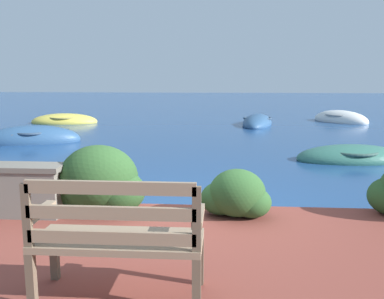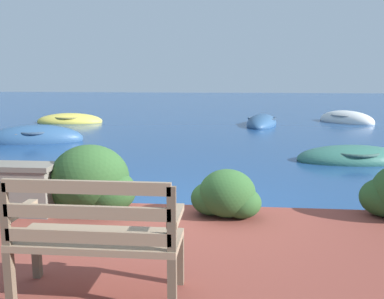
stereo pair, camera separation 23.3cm
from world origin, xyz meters
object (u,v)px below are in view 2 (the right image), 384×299
(rowboat_mid, at_px, (35,140))
(rowboat_distant, at_px, (346,120))
(park_bench, at_px, (95,235))
(rowboat_nearest, at_px, (353,159))
(rowboat_far, at_px, (262,123))
(rowboat_outer, at_px, (70,121))

(rowboat_mid, distance_m, rowboat_distant, 11.60)
(park_bench, height_order, rowboat_nearest, park_bench)
(rowboat_nearest, distance_m, rowboat_far, 6.89)
(rowboat_far, distance_m, rowboat_outer, 7.42)
(park_bench, bearing_deg, rowboat_mid, 111.97)
(rowboat_far, distance_m, rowboat_distant, 3.59)
(rowboat_nearest, xyz_separation_m, rowboat_mid, (-8.05, 1.89, 0.02))
(rowboat_nearest, relative_size, rowboat_distant, 0.96)
(rowboat_nearest, xyz_separation_m, rowboat_far, (-1.52, 6.72, 0.00))
(rowboat_mid, xyz_separation_m, rowboat_outer, (-0.90, 4.85, -0.01))
(rowboat_outer, height_order, rowboat_distant, rowboat_distant)
(park_bench, height_order, rowboat_outer, park_bench)
(rowboat_mid, height_order, rowboat_outer, rowboat_mid)
(rowboat_nearest, bearing_deg, rowboat_distant, -107.92)
(rowboat_nearest, bearing_deg, rowboat_far, -81.97)
(park_bench, distance_m, rowboat_mid, 9.54)
(rowboat_far, height_order, rowboat_outer, rowboat_far)
(park_bench, xyz_separation_m, rowboat_far, (2.04, 13.22, -0.64))
(park_bench, distance_m, rowboat_outer, 14.32)
(rowboat_far, xyz_separation_m, rowboat_distant, (3.38, 1.21, 0.01))
(rowboat_mid, distance_m, rowboat_outer, 4.93)
(park_bench, relative_size, rowboat_far, 0.39)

